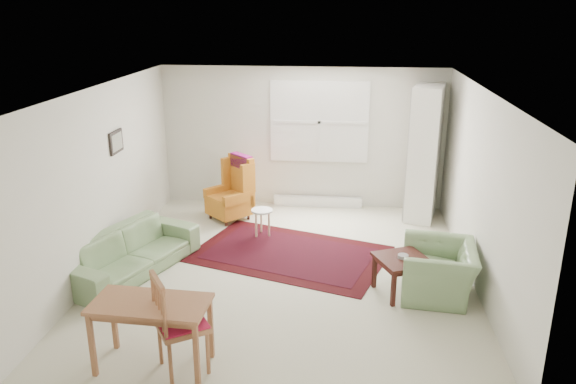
# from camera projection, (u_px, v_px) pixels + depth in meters

# --- Properties ---
(room) EXTENTS (5.04, 5.54, 2.51)m
(room) POSITION_uv_depth(u_px,v_px,m) (289.00, 180.00, 7.58)
(room) COLOR beige
(room) RESTS_ON ground
(rug) EXTENTS (3.15, 2.52, 0.03)m
(rug) POSITION_uv_depth(u_px,v_px,m) (289.00, 253.00, 8.29)
(rug) COLOR black
(rug) RESTS_ON ground
(sofa) EXTENTS (1.51, 2.20, 0.83)m
(sofa) POSITION_uv_depth(u_px,v_px,m) (130.00, 244.00, 7.62)
(sofa) COLOR #708E5F
(sofa) RESTS_ON ground
(armchair) EXTENTS (0.99, 1.10, 0.79)m
(armchair) POSITION_uv_depth(u_px,v_px,m) (439.00, 266.00, 7.03)
(armchair) COLOR #708E5F
(armchair) RESTS_ON ground
(wingback_chair) EXTENTS (0.92, 0.92, 1.10)m
(wingback_chair) POSITION_uv_depth(u_px,v_px,m) (229.00, 188.00, 9.49)
(wingback_chair) COLOR #C6751E
(wingback_chair) RESTS_ON ground
(coffee_table) EXTENTS (0.80, 0.80, 0.50)m
(coffee_table) POSITION_uv_depth(u_px,v_px,m) (402.00, 275.00, 7.09)
(coffee_table) COLOR #3E1813
(coffee_table) RESTS_ON ground
(stool) EXTENTS (0.41, 0.41, 0.45)m
(stool) POSITION_uv_depth(u_px,v_px,m) (262.00, 223.00, 8.89)
(stool) COLOR white
(stool) RESTS_ON ground
(cabinet) EXTENTS (0.67, 0.99, 2.27)m
(cabinet) POSITION_uv_depth(u_px,v_px,m) (425.00, 153.00, 9.43)
(cabinet) COLOR white
(cabinet) RESTS_ON ground
(desk) EXTENTS (1.18, 0.63, 0.73)m
(desk) POSITION_uv_depth(u_px,v_px,m) (153.00, 335.00, 5.61)
(desk) COLOR #99623D
(desk) RESTS_ON ground
(desk_chair) EXTENTS (0.64, 0.64, 1.06)m
(desk_chair) POSITION_uv_depth(u_px,v_px,m) (182.00, 322.00, 5.52)
(desk_chair) COLOR #99623D
(desk_chair) RESTS_ON ground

